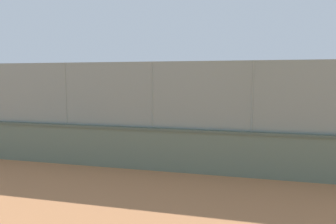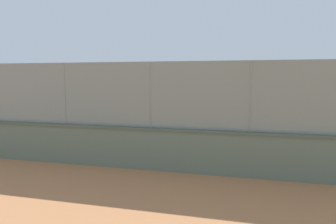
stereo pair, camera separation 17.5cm
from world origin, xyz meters
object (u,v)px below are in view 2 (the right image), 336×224
at_px(player_foreground_swinging, 254,118).
at_px(player_baseline_waiting, 97,106).
at_px(sports_ball, 258,131).
at_px(player_near_wall_returning, 250,112).

bearing_deg(player_foreground_swinging, player_baseline_waiting, -20.46).
xyz_separation_m(player_baseline_waiting, sports_ball, (-10.87, 2.75, -0.79)).
bearing_deg(player_baseline_waiting, player_near_wall_returning, 172.08).
relative_size(player_foreground_swinging, sports_ball, 8.89).
bearing_deg(sports_ball, player_foreground_swinging, 80.65).
distance_m(player_baseline_waiting, sports_ball, 11.24).
bearing_deg(player_baseline_waiting, sports_ball, 165.80).
bearing_deg(player_baseline_waiting, player_foreground_swinging, 159.54).
bearing_deg(sports_ball, player_near_wall_returning, -72.27).
xyz_separation_m(player_foreground_swinging, player_baseline_waiting, (10.67, -3.98, -0.06)).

